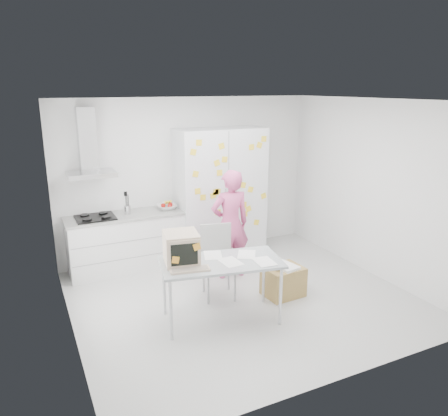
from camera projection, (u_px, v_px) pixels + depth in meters
name	position (u px, v px, depth m)	size (l,w,h in m)	color
floor	(242.00, 298.00, 6.13)	(4.50, 4.00, 0.02)	silver
walls	(220.00, 194.00, 6.39)	(4.52, 4.01, 2.70)	white
ceiling	(244.00, 100.00, 5.40)	(4.50, 4.00, 0.02)	white
counter_run	(127.00, 241.00, 6.98)	(1.84, 0.63, 1.28)	white
range_hood	(88.00, 149.00, 6.51)	(0.70, 0.48, 1.01)	silver
tall_cabinet	(220.00, 193.00, 7.47)	(1.50, 0.68, 2.20)	silver
person	(230.00, 224.00, 6.63)	(0.61, 0.40, 1.69)	#CF5087
desk	(196.00, 255.00, 5.29)	(1.59, 1.00, 1.18)	#AAB1B4
chair	(218.00, 256.00, 6.09)	(0.55, 0.55, 1.02)	#A3A4A1
cardboard_box	(283.00, 281.00, 6.16)	(0.56, 0.46, 0.46)	#AA8A4A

